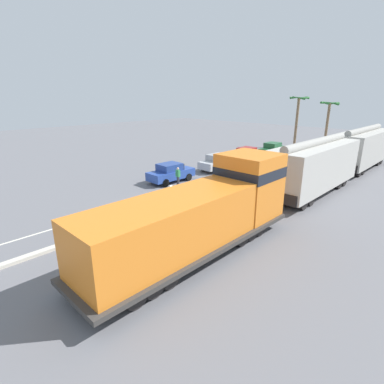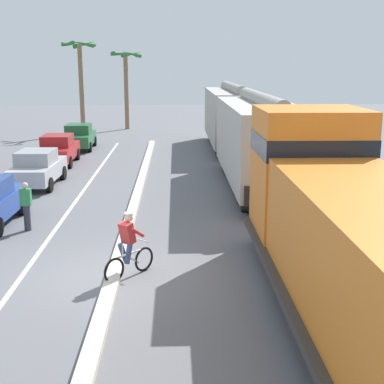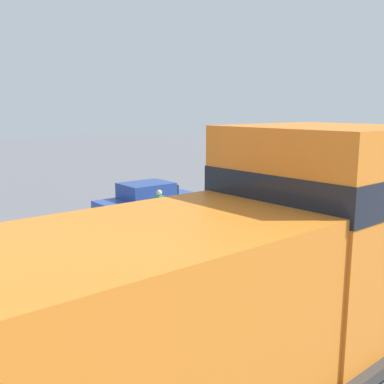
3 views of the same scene
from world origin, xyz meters
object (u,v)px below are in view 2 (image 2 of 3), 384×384
parked_car_red (58,149)px  pedestrian_by_cars (26,206)px  palm_tree_far (80,67)px  parked_car_silver (38,168)px  palm_tree_near (126,70)px  locomotive (347,235)px  hopper_car_middle (232,116)px  parked_car_green (79,137)px  hopper_car_lead (259,142)px  cyclist (128,247)px

parked_car_red → pedestrian_by_cars: same height
palm_tree_far → pedestrian_by_cars: size_ratio=4.45×
parked_car_silver → palm_tree_near: 22.10m
locomotive → parked_car_silver: 16.34m
palm_tree_near → pedestrian_by_cars: (-0.85, -28.34, -4.01)m
parked_car_red → parked_car_silver: bearing=-87.7°
hopper_car_middle → pedestrian_by_cars: size_ratio=6.54×
pedestrian_by_cars → parked_car_green: bearing=94.2°
hopper_car_lead → parked_car_green: size_ratio=2.50×
hopper_car_lead → palm_tree_far: 22.67m
hopper_car_middle → palm_tree_near: palm_tree_near is taller
cyclist → hopper_car_middle: bearing=77.3°
palm_tree_near → hopper_car_lead: bearing=-71.1°
hopper_car_middle → parked_car_silver: size_ratio=2.50×
hopper_car_middle → parked_car_green: (-9.82, -0.08, -1.26)m
palm_tree_near → pedestrian_by_cars: 28.64m
parked_car_red → hopper_car_middle: bearing=28.2°
palm_tree_near → parked_car_red: bearing=-98.2°
parked_car_green → cyclist: bearing=-77.0°
hopper_car_lead → hopper_car_middle: bearing=90.0°
hopper_car_middle → parked_car_green: size_ratio=2.50×
parked_car_red → palm_tree_near: (2.36, 16.26, 4.04)m
hopper_car_middle → parked_car_silver: hopper_car_middle is taller
parked_car_silver → palm_tree_near: (2.14, 21.63, 4.04)m
pedestrian_by_cars → locomotive: bearing=-36.5°
parked_car_red → palm_tree_far: 14.12m
hopper_car_lead → parked_car_green: 15.19m
parked_car_silver → parked_car_red: same height
parked_car_silver → cyclist: bearing=-65.3°
parked_car_silver → pedestrian_by_cars: bearing=-79.1°
hopper_car_lead → palm_tree_far: bearing=119.1°
hopper_car_lead → parked_car_green: (-9.82, 11.52, -1.26)m
cyclist → pedestrian_by_cars: size_ratio=1.06×
hopper_car_lead → locomotive: bearing=-90.0°
parked_car_green → parked_car_red: bearing=-92.4°
pedestrian_by_cars → hopper_car_lead: bearing=34.5°
palm_tree_near → palm_tree_far: size_ratio=0.90×
parked_car_red → parked_car_green: size_ratio=1.00×
locomotive → pedestrian_by_cars: (-8.53, 6.30, -0.95)m
hopper_car_middle → palm_tree_far: (-10.91, 8.03, 3.09)m
palm_tree_far → hopper_car_lead: bearing=-60.9°
hopper_car_middle → palm_tree_far: palm_tree_far is taller
parked_car_green → cyclist: 22.04m
palm_tree_near → cyclist: bearing=-85.0°
parked_car_silver → palm_tree_far: palm_tree_far is taller
parked_car_silver → hopper_car_lead: bearing=-5.0°
locomotive → palm_tree_far: palm_tree_far is taller
parked_car_silver → palm_tree_far: 19.30m
locomotive → parked_car_green: 25.65m
palm_tree_far → parked_car_green: bearing=-82.3°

